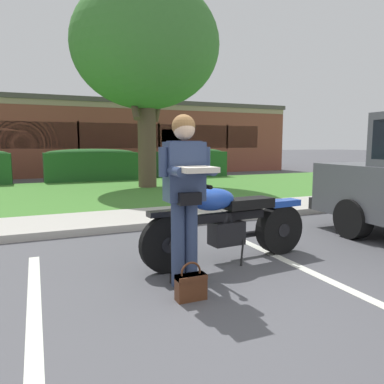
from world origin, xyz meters
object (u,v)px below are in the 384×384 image
Objects in this scene: motorcycle at (233,221)px; brick_building at (68,138)px; shade_tree at (146,47)px; hedge_center_right at (92,165)px; handbag at (191,285)px; hedge_right at (192,162)px; rider_person at (185,186)px.

brick_building reaches higher than motorcycle.
shade_tree is 4.87m from hedge_center_right.
brick_building is at bearing 98.31° from shade_tree.
handbag is at bearing -92.69° from brick_building.
hedge_right is at bearing -57.62° from brick_building.
motorcycle is 11.33m from hedge_right.
shade_tree is (2.24, 8.52, 4.22)m from handbag.
motorcycle is 1.32m from handbag.
hedge_center_right is 1.17× the size of hedge_right.
hedge_right is (5.07, 11.41, 0.51)m from handbag.
hedge_center_right is 0.16× the size of brick_building.
rider_person is 17.74m from brick_building.
brick_building is at bearing 122.38° from hedge_right.
brick_building is (-0.13, 6.66, 1.06)m from hedge_center_right.
hedge_right is at bearing 68.63° from motorcycle.
handbag is 0.11× the size of hedge_center_right.
brick_building reaches higher than handbag.
rider_person is 4.74× the size of handbag.
brick_building reaches higher than hedge_center_right.
hedge_right is (4.13, 10.55, 0.16)m from motorcycle.
brick_building is (0.85, 18.07, 1.57)m from handbag.
brick_building is (-0.09, 17.20, 1.23)m from motorcycle.
shade_tree is at bearing 75.25° from handbag.
hedge_center_right is at bearing 85.11° from handbag.
handbag is at bearing -94.89° from hedge_center_right.
brick_building is (0.75, 17.71, 0.71)m from rider_person.
shade_tree is at bearing 80.35° from motorcycle.
hedge_right is 0.13× the size of brick_building.
motorcycle is 0.79× the size of hedge_right.
motorcycle is at bearing -90.18° from hedge_center_right.
motorcycle is 0.36× the size of shade_tree.
hedge_right is 7.95m from brick_building.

